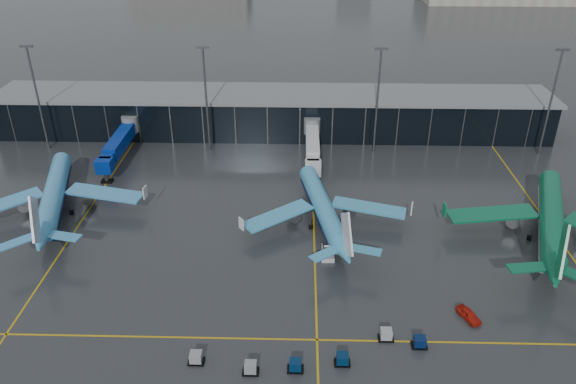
{
  "coord_description": "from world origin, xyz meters",
  "views": [
    {
      "loc": [
        7.39,
        -75.22,
        57.07
      ],
      "look_at": [
        5.0,
        18.0,
        6.0
      ],
      "focal_mm": 35.0,
      "sensor_mm": 36.0,
      "label": 1
    }
  ],
  "objects_px": {
    "service_van_red": "(469,315)",
    "airliner_aer_lingus": "(554,206)",
    "airliner_arkefly": "(52,183)",
    "airliner_klm_near": "(323,196)",
    "baggage_carts": "(316,355)",
    "mobile_airstair": "(328,254)"
  },
  "relations": [
    {
      "from": "airliner_arkefly",
      "to": "service_van_red",
      "type": "relative_size",
      "value": 9.42
    },
    {
      "from": "airliner_arkefly",
      "to": "mobile_airstair",
      "type": "xyz_separation_m",
      "value": [
        53.23,
        -14.71,
        -5.6
      ]
    },
    {
      "from": "airliner_klm_near",
      "to": "service_van_red",
      "type": "height_order",
      "value": "airliner_klm_near"
    },
    {
      "from": "service_van_red",
      "to": "mobile_airstair",
      "type": "bearing_deg",
      "value": 117.98
    },
    {
      "from": "airliner_arkefly",
      "to": "airliner_klm_near",
      "type": "height_order",
      "value": "airliner_arkefly"
    },
    {
      "from": "airliner_arkefly",
      "to": "service_van_red",
      "type": "height_order",
      "value": "airliner_arkefly"
    },
    {
      "from": "service_van_red",
      "to": "airliner_aer_lingus",
      "type": "bearing_deg",
      "value": 22.87
    },
    {
      "from": "airliner_arkefly",
      "to": "airliner_aer_lingus",
      "type": "bearing_deg",
      "value": -19.75
    },
    {
      "from": "airliner_aer_lingus",
      "to": "service_van_red",
      "type": "relative_size",
      "value": 9.93
    },
    {
      "from": "airliner_aer_lingus",
      "to": "baggage_carts",
      "type": "xyz_separation_m",
      "value": [
        -43.05,
        -31.46,
        -5.96
      ]
    },
    {
      "from": "airliner_klm_near",
      "to": "mobile_airstair",
      "type": "xyz_separation_m",
      "value": [
        0.66,
        -11.65,
        -5.05
      ]
    },
    {
      "from": "airliner_arkefly",
      "to": "mobile_airstair",
      "type": "distance_m",
      "value": 55.51
    },
    {
      "from": "mobile_airstair",
      "to": "service_van_red",
      "type": "relative_size",
      "value": 0.78
    },
    {
      "from": "baggage_carts",
      "to": "airliner_arkefly",
      "type": "bearing_deg",
      "value": 142.77
    },
    {
      "from": "airliner_klm_near",
      "to": "airliner_aer_lingus",
      "type": "height_order",
      "value": "airliner_aer_lingus"
    },
    {
      "from": "airliner_arkefly",
      "to": "baggage_carts",
      "type": "bearing_deg",
      "value": -52.61
    },
    {
      "from": "baggage_carts",
      "to": "mobile_airstair",
      "type": "distance_m",
      "value": 24.04
    },
    {
      "from": "baggage_carts",
      "to": "mobile_airstair",
      "type": "height_order",
      "value": "mobile_airstair"
    },
    {
      "from": "airliner_arkefly",
      "to": "airliner_aer_lingus",
      "type": "height_order",
      "value": "airliner_aer_lingus"
    },
    {
      "from": "airliner_klm_near",
      "to": "baggage_carts",
      "type": "relative_size",
      "value": 1.15
    },
    {
      "from": "airliner_arkefly",
      "to": "airliner_aer_lingus",
      "type": "distance_m",
      "value": 94.17
    },
    {
      "from": "airliner_aer_lingus",
      "to": "service_van_red",
      "type": "xyz_separation_m",
      "value": [
        -20.12,
        -22.7,
        -5.97
      ]
    }
  ]
}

